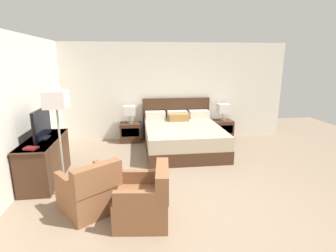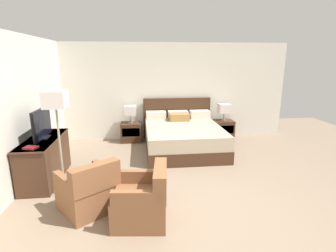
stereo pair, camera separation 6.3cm
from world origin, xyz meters
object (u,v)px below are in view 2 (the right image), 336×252
Objects in this scene: bed at (183,136)px; armchair_by_window at (89,192)px; tv at (42,124)px; book_red_cover at (31,148)px; floor_lamp at (56,109)px; table_lamp_right at (224,109)px; nightstand_right at (223,129)px; nightstand_left at (131,132)px; dresser at (45,159)px; table_lamp_left at (130,111)px; armchair_companion at (143,201)px.

armchair_by_window is at bearing -125.54° from bed.
tv is 0.61m from book_red_cover.
floor_lamp is (-0.47, 0.49, 1.09)m from armchair_by_window.
floor_lamp reaches higher than book_red_cover.
table_lamp_right is at bearing 47.07° from armchair_by_window.
nightstand_right is at bearing 47.06° from armchair_by_window.
table_lamp_right reaches higher than nightstand_right.
nightstand_left is 2.47m from nightstand_right.
dresser is 7.32× the size of book_red_cover.
table_lamp_left reaches higher than nightstand_right.
bed is 4.01× the size of nightstand_left.
armchair_companion is at bearing -41.12° from tv.
armchair_by_window is at bearing -31.82° from book_red_cover.
armchair_companion is at bearing -109.74° from bed.
dresser is at bearing -93.19° from tv.
armchair_by_window is (-0.51, -3.20, -0.53)m from table_lamp_left.
armchair_by_window is (-1.74, -2.44, -0.03)m from bed.
bed reaches higher than nightstand_left.
armchair_companion is 0.46× the size of floor_lamp.
nightstand_left is (-1.23, 0.76, -0.07)m from bed.
tv is 0.88m from floor_lamp.
nightstand_left is 0.65× the size of tv.
bed is 1.50× the size of dresser.
nightstand_right is at bearing 57.72° from armchair_companion.
nightstand_right is at bearing 0.00° from nightstand_left.
table_lamp_right is 4.43m from floor_lamp.
nightstand_left is 2.56m from dresser.
nightstand_left and nightstand_right have the same top height.
book_red_cover is 0.12× the size of floor_lamp.
table_lamp_left is 2.94m from floor_lamp.
table_lamp_left is 2.59m from dresser.
tv is at bearing -125.02° from table_lamp_left.
table_lamp_right is 4.47m from dresser.
tv reaches higher than dresser.
armchair_by_window is (-2.98, -3.20, 0.04)m from nightstand_right.
nightstand_right is at bearing 31.59° from bed.
table_lamp_left is (-1.23, 0.76, 0.50)m from bed.
table_lamp_left is 3.29m from armchair_by_window.
dresser is at bearing 89.89° from book_red_cover.
table_lamp_right is 0.46× the size of armchair_by_window.
floor_lamp is at bearing 134.07° from armchair_by_window.
book_red_cover is (-0.00, -0.56, -0.24)m from tv.
armchair_companion is (0.75, -0.33, 0.00)m from armchair_by_window.
tv reaches higher than table_lamp_right.
table_lamp_right is at bearing 33.79° from book_red_cover.
nightstand_left is 2.54m from table_lamp_right.
nightstand_left is 3.24m from armchair_by_window.
table_lamp_left is at bearing 148.36° from bed.
nightstand_right is (2.47, 0.00, 0.00)m from nightstand_left.
tv is at bearing 89.64° from book_red_cover.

